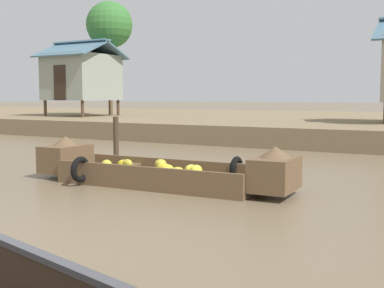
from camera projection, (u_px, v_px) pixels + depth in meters
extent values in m
plane|color=#726047|center=(259.00, 160.00, 13.46)|extent=(300.00, 300.00, 0.00)
cube|color=#7F6B4C|center=(353.00, 125.00, 24.62)|extent=(160.00, 20.00, 0.73)
cube|color=brown|center=(159.00, 182.00, 9.65)|extent=(4.13, 1.44, 0.12)
cube|color=brown|center=(174.00, 167.00, 10.16)|extent=(4.08, 0.24, 0.34)
cube|color=brown|center=(142.00, 175.00, 9.09)|extent=(4.08, 0.24, 0.34)
cube|color=brown|center=(275.00, 174.00, 8.53)|extent=(0.73, 1.12, 0.58)
cone|color=brown|center=(275.00, 152.00, 8.49)|extent=(0.58, 0.58, 0.20)
cube|color=brown|center=(66.00, 158.00, 10.70)|extent=(0.73, 1.12, 0.58)
cone|color=brown|center=(65.00, 141.00, 10.66)|extent=(0.58, 0.58, 0.20)
cube|color=brown|center=(122.00, 167.00, 10.02)|extent=(0.24, 1.16, 0.05)
torus|color=black|center=(236.00, 169.00, 9.64)|extent=(0.14, 0.52, 0.52)
torus|color=black|center=(80.00, 169.00, 9.61)|extent=(0.14, 0.52, 0.52)
ellipsoid|color=gold|center=(161.00, 164.00, 9.88)|extent=(0.30, 0.31, 0.20)
ellipsoid|color=yellow|center=(164.00, 169.00, 9.28)|extent=(0.33, 0.23, 0.24)
ellipsoid|color=yellow|center=(123.00, 164.00, 10.44)|extent=(0.32, 0.27, 0.21)
ellipsoid|color=yellow|center=(196.00, 170.00, 9.31)|extent=(0.29, 0.32, 0.21)
ellipsoid|color=yellow|center=(167.00, 169.00, 9.30)|extent=(0.24, 0.33, 0.20)
ellipsoid|color=gold|center=(127.00, 164.00, 10.00)|extent=(0.34, 0.29, 0.18)
ellipsoid|color=gold|center=(177.00, 172.00, 9.09)|extent=(0.32, 0.34, 0.19)
ellipsoid|color=yellow|center=(191.00, 170.00, 9.39)|extent=(0.27, 0.31, 0.20)
ellipsoid|color=gold|center=(107.00, 166.00, 9.89)|extent=(0.29, 0.30, 0.24)
ellipsoid|color=yellow|center=(196.00, 174.00, 8.95)|extent=(0.28, 0.34, 0.19)
cylinder|color=#4C3826|center=(45.00, 108.00, 25.83)|extent=(0.16, 0.16, 0.85)
cylinder|color=#4C3826|center=(83.00, 109.00, 24.55)|extent=(0.16, 0.16, 0.85)
cylinder|color=#4C3826|center=(83.00, 107.00, 28.33)|extent=(0.16, 0.16, 0.85)
cylinder|color=#4C3826|center=(118.00, 108.00, 27.06)|extent=(0.16, 0.16, 0.85)
cube|color=gray|center=(82.00, 78.00, 26.28)|extent=(3.01, 3.29, 2.44)
cube|color=#2D2319|center=(60.00, 83.00, 24.87)|extent=(0.80, 0.04, 1.80)
cube|color=slate|center=(70.00, 48.00, 25.43)|extent=(3.71, 2.14, 0.96)
cube|color=slate|center=(92.00, 51.00, 26.86)|extent=(3.71, 2.14, 0.96)
cylinder|color=brown|center=(110.00, 74.00, 27.77)|extent=(0.24, 0.24, 4.70)
sphere|color=#387533|center=(109.00, 25.00, 27.51)|extent=(2.62, 2.62, 2.62)
cylinder|color=#423323|center=(116.00, 141.00, 12.53)|extent=(0.14, 0.14, 1.25)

